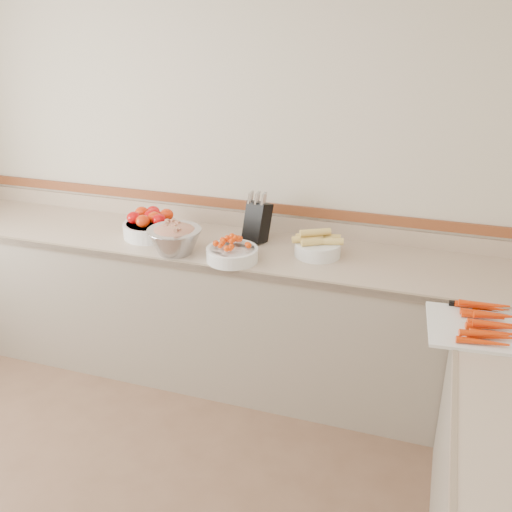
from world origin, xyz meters
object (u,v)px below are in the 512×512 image
(cherry_tomato_bowl, at_px, (232,252))
(cutting_board, at_px, (487,325))
(corn_bowl, at_px, (318,246))
(tomato_bowl, at_px, (150,225))
(knife_block, at_px, (257,221))
(rhubarb_bowl, at_px, (175,238))

(cherry_tomato_bowl, xyz_separation_m, cutting_board, (1.31, -0.36, -0.03))
(cherry_tomato_bowl, height_order, corn_bowl, corn_bowl)
(tomato_bowl, relative_size, cherry_tomato_bowl, 1.14)
(knife_block, distance_m, cutting_board, 1.45)
(knife_block, distance_m, tomato_bowl, 0.66)
(tomato_bowl, xyz_separation_m, rhubarb_bowl, (0.26, -0.20, 0.02))
(rhubarb_bowl, bearing_deg, cherry_tomato_bowl, 0.41)
(cutting_board, bearing_deg, cherry_tomato_bowl, 164.76)
(tomato_bowl, xyz_separation_m, cherry_tomato_bowl, (0.61, -0.19, -0.02))
(rhubarb_bowl, distance_m, cutting_board, 1.70)
(corn_bowl, distance_m, cutting_board, 1.05)
(knife_block, relative_size, rhubarb_bowl, 1.00)
(knife_block, bearing_deg, cherry_tomato_bowl, -96.72)
(tomato_bowl, height_order, rhubarb_bowl, rhubarb_bowl)
(tomato_bowl, distance_m, cherry_tomato_bowl, 0.64)
(knife_block, height_order, tomato_bowl, knife_block)
(tomato_bowl, distance_m, rhubarb_bowl, 0.33)
(cherry_tomato_bowl, distance_m, cutting_board, 1.36)
(cherry_tomato_bowl, bearing_deg, tomato_bowl, 162.27)
(tomato_bowl, distance_m, cutting_board, 2.00)
(cherry_tomato_bowl, distance_m, corn_bowl, 0.49)
(tomato_bowl, bearing_deg, cherry_tomato_bowl, -17.73)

